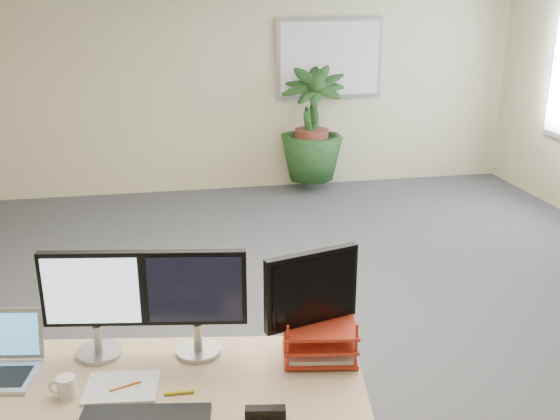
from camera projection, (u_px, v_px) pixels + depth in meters
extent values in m
plane|color=#434348|center=(305.00, 364.00, 4.03)|extent=(8.00, 8.00, 0.00)
cube|color=beige|center=(230.00, 78.00, 7.31)|extent=(7.00, 0.04, 2.70)
cube|color=silver|center=(329.00, 59.00, 7.43)|extent=(1.30, 0.03, 0.95)
cube|color=white|center=(330.00, 59.00, 7.41)|extent=(1.20, 0.01, 0.85)
cube|color=tan|center=(141.00, 390.00, 2.59)|extent=(1.96, 1.07, 0.03)
cube|color=tan|center=(160.00, 408.00, 3.05)|extent=(1.74, 0.30, 0.57)
cylinder|color=#A9A9AD|center=(340.00, 407.00, 3.05)|extent=(0.05, 0.05, 0.69)
imported|color=#153814|center=(312.00, 130.00, 7.39)|extent=(1.08, 1.08, 1.50)
cylinder|color=#A9A9AD|center=(100.00, 352.00, 2.82)|extent=(0.20, 0.20, 0.02)
cylinder|color=#A9A9AD|center=(98.00, 338.00, 2.79)|extent=(0.04, 0.04, 0.12)
cube|color=black|center=(93.00, 289.00, 2.71)|extent=(0.45, 0.11, 0.35)
cube|color=silver|center=(91.00, 291.00, 2.69)|extent=(0.40, 0.07, 0.31)
cylinder|color=#A9A9AD|center=(199.00, 350.00, 2.83)|extent=(0.20, 0.20, 0.02)
cylinder|color=#A9A9AD|center=(198.00, 337.00, 2.81)|extent=(0.04, 0.04, 0.12)
cube|color=black|center=(195.00, 287.00, 2.73)|extent=(0.45, 0.11, 0.35)
cube|color=black|center=(195.00, 290.00, 2.70)|extent=(0.40, 0.07, 0.31)
cylinder|color=#A9A9AD|center=(310.00, 351.00, 2.83)|extent=(0.20, 0.20, 0.02)
cylinder|color=#A9A9AD|center=(311.00, 337.00, 2.80)|extent=(0.04, 0.04, 0.12)
cube|color=black|center=(311.00, 288.00, 2.73)|extent=(0.44, 0.16, 0.34)
cube|color=black|center=(314.00, 290.00, 2.70)|extent=(0.39, 0.11, 0.30)
cube|color=silver|center=(4.00, 333.00, 2.73)|extent=(0.35, 0.11, 0.23)
cube|color=#4F98CB|center=(3.00, 334.00, 2.72)|extent=(0.30, 0.09, 0.18)
cube|color=black|center=(145.00, 420.00, 2.36)|extent=(0.51, 0.24, 0.03)
cylinder|color=white|center=(67.00, 387.00, 2.51)|extent=(0.08, 0.08, 0.09)
torus|color=white|center=(55.00, 388.00, 2.50)|extent=(0.06, 0.02, 0.06)
cube|color=white|center=(122.00, 387.00, 2.57)|extent=(0.32, 0.25, 0.01)
cylinder|color=#CC6516|center=(125.00, 386.00, 2.56)|extent=(0.13, 0.05, 0.01)
cylinder|color=yellow|center=(179.00, 392.00, 2.53)|extent=(0.12, 0.02, 0.02)
cube|color=red|center=(319.00, 354.00, 2.80)|extent=(0.36, 0.29, 0.01)
cube|color=red|center=(320.00, 340.00, 2.77)|extent=(0.36, 0.29, 0.01)
cube|color=red|center=(320.00, 327.00, 2.75)|extent=(0.36, 0.29, 0.01)
cube|color=white|center=(319.00, 351.00, 2.79)|extent=(0.32, 0.26, 0.02)
cube|color=black|center=(265.00, 413.00, 2.38)|extent=(0.16, 0.07, 0.05)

